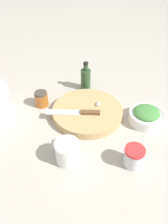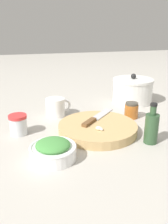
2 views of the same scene
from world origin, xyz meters
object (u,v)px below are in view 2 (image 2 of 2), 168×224
(cutting_board, at_px, (98,128))
(chef_knife, at_px, (96,118))
(herb_bowl, at_px, (53,150))
(spice_jar, at_px, (18,125))
(oil_bottle, at_px, (152,127))
(garlic_cloves, at_px, (99,128))
(coffee_mug, at_px, (56,107))
(honey_jar, at_px, (131,110))
(stock_pot, at_px, (132,90))

(cutting_board, height_order, chef_knife, chef_knife)
(cutting_board, xyz_separation_m, chef_knife, (0.01, 0.06, 0.02))
(herb_bowl, height_order, spice_jar, spice_jar)
(oil_bottle, bearing_deg, garlic_cloves, 156.03)
(herb_bowl, bearing_deg, coffee_mug, 80.94)
(herb_bowl, relative_size, coffee_mug, 1.26)
(spice_jar, distance_m, honey_jar, 0.50)
(oil_bottle, xyz_separation_m, stock_pot, (0.13, 0.47, 0.00))
(garlic_cloves, distance_m, oil_bottle, 0.19)
(coffee_mug, height_order, stock_pot, stock_pot)
(spice_jar, bearing_deg, garlic_cloves, -20.82)
(cutting_board, relative_size, herb_bowl, 2.07)
(cutting_board, bearing_deg, honey_jar, 30.68)
(chef_knife, height_order, coffee_mug, coffee_mug)
(honey_jar, bearing_deg, stock_pot, 65.16)
(garlic_cloves, distance_m, coffee_mug, 0.30)
(herb_bowl, height_order, honey_jar, honey_jar)
(chef_knife, bearing_deg, cutting_board, -55.83)
(cutting_board, distance_m, chef_knife, 0.06)
(cutting_board, distance_m, oil_bottle, 0.21)
(cutting_board, bearing_deg, chef_knife, 80.43)
(garlic_cloves, height_order, honey_jar, honey_jar)
(chef_knife, relative_size, honey_jar, 2.60)
(cutting_board, distance_m, stock_pot, 0.45)
(spice_jar, relative_size, coffee_mug, 0.66)
(garlic_cloves, height_order, stock_pot, stock_pot)
(chef_knife, xyz_separation_m, oil_bottle, (0.15, -0.19, 0.02))
(oil_bottle, bearing_deg, herb_bowl, -175.12)
(honey_jar, bearing_deg, chef_knife, -162.27)
(spice_jar, bearing_deg, coffee_mug, 43.86)
(honey_jar, relative_size, stock_pot, 0.33)
(herb_bowl, distance_m, oil_bottle, 0.36)
(spice_jar, bearing_deg, oil_bottle, -22.00)
(honey_jar, xyz_separation_m, stock_pot, (0.10, 0.22, 0.03))
(chef_knife, distance_m, garlic_cloves, 0.11)
(garlic_cloves, relative_size, oil_bottle, 0.22)
(oil_bottle, bearing_deg, chef_knife, 128.99)
(spice_jar, height_order, stock_pot, stock_pot)
(coffee_mug, bearing_deg, spice_jar, -136.14)
(chef_knife, height_order, herb_bowl, herb_bowl)
(chef_knife, relative_size, herb_bowl, 1.24)
(garlic_cloves, bearing_deg, chef_knife, 79.45)
(chef_knife, xyz_separation_m, spice_jar, (-0.32, 0.00, 0.00))
(chef_knife, relative_size, garlic_cloves, 5.55)
(coffee_mug, xyz_separation_m, stock_pot, (0.43, 0.11, 0.02))
(garlic_cloves, relative_size, coffee_mug, 0.28)
(chef_knife, bearing_deg, herb_bowl, -89.70)
(garlic_cloves, xyz_separation_m, coffee_mug, (-0.13, 0.27, 0.00))
(garlic_cloves, distance_m, honey_jar, 0.27)
(spice_jar, bearing_deg, cutting_board, -10.60)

